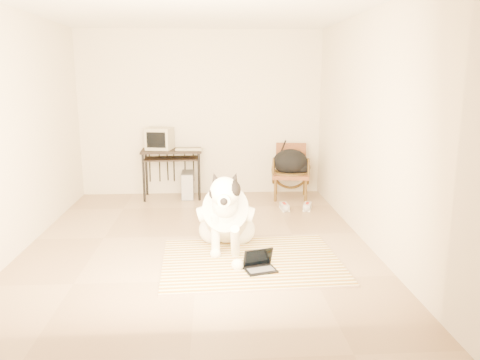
{
  "coord_description": "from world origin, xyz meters",
  "views": [
    {
      "loc": [
        0.18,
        -5.58,
        1.94
      ],
      "look_at": [
        0.48,
        -0.58,
        0.84
      ],
      "focal_mm": 35.0,
      "sensor_mm": 36.0,
      "label": 1
    }
  ],
  "objects": [
    {
      "name": "wall_back",
      "position": [
        0.0,
        2.25,
        1.35
      ],
      "size": [
        4.5,
        0.0,
        4.5
      ],
      "primitive_type": "plane",
      "rotation": [
        1.57,
        0.0,
        0.0
      ],
      "color": "beige",
      "rests_on": "floor"
    },
    {
      "name": "wall_left",
      "position": [
        -2.0,
        0.0,
        1.35
      ],
      "size": [
        0.0,
        4.5,
        4.5
      ],
      "primitive_type": "plane",
      "rotation": [
        1.57,
        0.0,
        1.57
      ],
      "color": "beige",
      "rests_on": "floor"
    },
    {
      "name": "sneaker_right",
      "position": [
        1.59,
        1.11,
        0.04
      ],
      "size": [
        0.18,
        0.29,
        0.09
      ],
      "color": "white",
      "rests_on": "floor"
    },
    {
      "name": "backpack",
      "position": [
        1.46,
        1.78,
        0.59
      ],
      "size": [
        0.6,
        0.46,
        0.41
      ],
      "color": "black",
      "rests_on": "rattan_chair"
    },
    {
      "name": "ceiling",
      "position": [
        0.0,
        0.0,
        2.7
      ],
      "size": [
        4.5,
        4.5,
        0.0
      ],
      "primitive_type": "plane",
      "rotation": [
        3.14,
        0.0,
        0.0
      ],
      "color": "white",
      "rests_on": "wall_back"
    },
    {
      "name": "pc_tower",
      "position": [
        -0.23,
        1.94,
        0.21
      ],
      "size": [
        0.2,
        0.46,
        0.43
      ],
      "color": "#535356",
      "rests_on": "floor"
    },
    {
      "name": "floor",
      "position": [
        0.0,
        0.0,
        0.0
      ],
      "size": [
        4.5,
        4.5,
        0.0
      ],
      "primitive_type": "plane",
      "color": "tan",
      "rests_on": "ground"
    },
    {
      "name": "wall_right",
      "position": [
        2.0,
        0.0,
        1.35
      ],
      "size": [
        0.0,
        4.5,
        4.5
      ],
      "primitive_type": "plane",
      "rotation": [
        1.57,
        0.0,
        -1.57
      ],
      "color": "beige",
      "rests_on": "floor"
    },
    {
      "name": "dog",
      "position": [
        0.33,
        -0.49,
        0.4
      ],
      "size": [
        0.67,
        1.4,
        1.01
      ],
      "color": "white",
      "rests_on": "rug"
    },
    {
      "name": "crt_monitor",
      "position": [
        -0.67,
        2.01,
        0.97
      ],
      "size": [
        0.46,
        0.44,
        0.35
      ],
      "color": "tan",
      "rests_on": "computer_desk"
    },
    {
      "name": "rug",
      "position": [
        0.58,
        -0.88,
        0.01
      ],
      "size": [
        1.94,
        1.52,
        0.02
      ],
      "color": "#B0691C",
      "rests_on": "floor"
    },
    {
      "name": "desk_keyboard",
      "position": [
        -0.19,
        1.88,
        0.81
      ],
      "size": [
        0.43,
        0.19,
        0.03
      ],
      "primitive_type": "cube",
      "rotation": [
        0.0,
        0.0,
        -0.09
      ],
      "color": "tan",
      "rests_on": "computer_desk"
    },
    {
      "name": "rattan_chair",
      "position": [
        1.46,
        1.85,
        0.44
      ],
      "size": [
        0.66,
        0.64,
        0.88
      ],
      "color": "brown",
      "rests_on": "floor"
    },
    {
      "name": "sneaker_left",
      "position": [
        1.25,
        1.12,
        0.04
      ],
      "size": [
        0.12,
        0.28,
        0.09
      ],
      "color": "white",
      "rests_on": "floor"
    },
    {
      "name": "laptop",
      "position": [
        0.64,
        -1.14,
        0.08
      ],
      "size": [
        0.36,
        0.3,
        0.22
      ],
      "color": "black",
      "rests_on": "rug"
    },
    {
      "name": "wall_front",
      "position": [
        0.0,
        -2.25,
        1.35
      ],
      "size": [
        4.5,
        0.0,
        4.5
      ],
      "primitive_type": "plane",
      "rotation": [
        -1.57,
        0.0,
        0.0
      ],
      "color": "beige",
      "rests_on": "floor"
    },
    {
      "name": "computer_desk",
      "position": [
        -0.48,
        1.94,
        0.69
      ],
      "size": [
        0.98,
        0.57,
        0.8
      ],
      "color": "black",
      "rests_on": "floor"
    }
  ]
}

